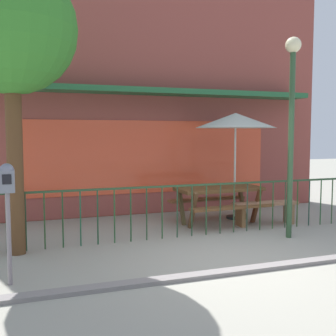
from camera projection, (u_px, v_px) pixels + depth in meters
ground at (235, 262)px, 6.14m from camera, size 40.00×40.00×0.00m
pub_storefront at (150, 97)px, 9.90m from camera, size 8.99×1.23×5.57m
patio_fence_front at (192, 201)px, 7.62m from camera, size 7.58×0.04×0.97m
picnic_table_left at (219, 195)px, 8.69m from camera, size 1.86×1.44×0.79m
patio_umbrella at (236, 121)px, 9.10m from camera, size 1.78×1.78×2.35m
patio_bench at (265, 208)px, 8.61m from camera, size 1.42×0.42×0.48m
parking_meter_near at (7, 191)px, 5.11m from camera, size 0.18×0.17×1.53m
street_tree at (11, 31)px, 6.26m from camera, size 2.00×2.00×4.49m
street_lamp at (292, 107)px, 7.38m from camera, size 0.28×0.28×3.59m
curb_edge at (250, 271)px, 5.72m from camera, size 12.59×0.20×0.11m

